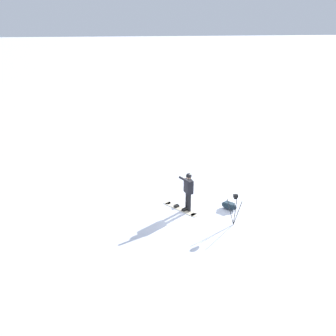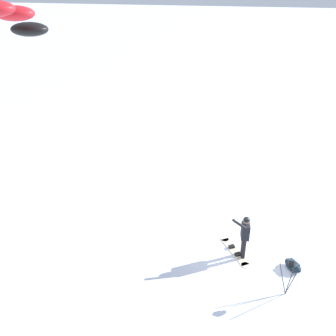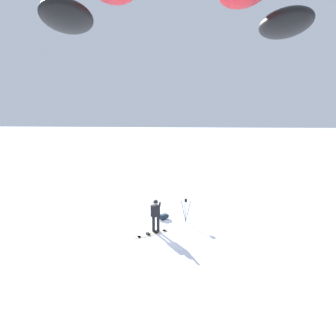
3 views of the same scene
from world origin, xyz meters
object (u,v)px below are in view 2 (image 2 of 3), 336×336
(snowboard, at_px, (235,251))
(camera_tripod, at_px, (290,271))
(gear_bag_large, at_px, (293,265))
(snowboarder, at_px, (245,233))

(snowboard, xyz_separation_m, camera_tripod, (-1.49, -1.75, 0.88))
(snowboard, xyz_separation_m, gear_bag_large, (-0.29, -1.95, 0.13))
(snowboarder, xyz_separation_m, snowboard, (0.13, 0.28, -0.95))
(gear_bag_large, bearing_deg, snowboard, 81.40)
(snowboarder, relative_size, camera_tripod, 1.30)
(snowboard, bearing_deg, gear_bag_large, -98.60)
(gear_bag_large, xyz_separation_m, camera_tripod, (-1.20, 0.20, 0.75))
(snowboarder, height_order, snowboard, snowboarder)
(snowboard, relative_size, camera_tripod, 1.19)
(snowboarder, relative_size, gear_bag_large, 2.23)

